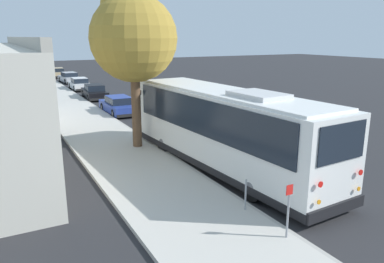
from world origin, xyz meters
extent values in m
plane|color=#28282B|center=(0.00, 0.00, 0.00)|extent=(160.00, 160.00, 0.00)
cube|color=beige|center=(0.00, 3.65, 0.07)|extent=(80.00, 3.79, 0.15)
cube|color=#AAA69D|center=(0.00, 1.69, 0.07)|extent=(80.00, 0.14, 0.15)
cube|color=white|center=(0.29, 0.31, 1.75)|extent=(11.39, 3.23, 2.98)
cube|color=black|center=(0.29, 0.31, 0.40)|extent=(11.45, 3.28, 0.28)
cube|color=black|center=(0.29, 0.31, 2.41)|extent=(10.48, 3.26, 1.43)
cube|color=black|center=(5.93, 0.68, 2.41)|extent=(0.17, 2.19, 1.50)
cube|color=black|center=(-5.35, -0.05, 2.51)|extent=(0.16, 2.01, 1.14)
cube|color=black|center=(5.93, 0.68, 3.10)|extent=(0.16, 1.81, 0.22)
cube|color=white|center=(0.29, 0.31, 3.28)|extent=(10.69, 2.95, 0.10)
cube|color=silver|center=(-1.72, 0.18, 3.40)|extent=(2.15, 1.55, 0.20)
cube|color=black|center=(5.96, 0.68, 0.44)|extent=(0.26, 2.53, 0.36)
cube|color=black|center=(-5.38, -0.05, 0.44)|extent=(0.26, 2.53, 0.36)
cylinder|color=red|center=(-5.50, 0.84, 1.46)|extent=(0.04, 0.18, 0.18)
cylinder|color=orange|center=(-5.50, 0.84, 0.92)|extent=(0.04, 0.14, 0.14)
cylinder|color=red|center=(-5.38, -0.96, 1.46)|extent=(0.04, 0.18, 0.18)
cylinder|color=orange|center=(-5.38, -0.96, 0.92)|extent=(0.04, 0.14, 0.14)
cube|color=white|center=(5.96, 1.52, 0.61)|extent=(0.06, 0.32, 0.18)
cube|color=white|center=(6.07, -0.15, 0.61)|extent=(0.06, 0.32, 0.18)
cube|color=black|center=(5.47, 2.06, 2.69)|extent=(0.07, 0.10, 0.24)
cylinder|color=black|center=(3.54, 1.63, 0.48)|extent=(0.98, 0.36, 0.96)
cylinder|color=slate|center=(3.54, 1.63, 0.48)|extent=(0.45, 0.35, 0.43)
cylinder|color=black|center=(3.68, -0.57, 0.48)|extent=(0.98, 0.36, 0.96)
cylinder|color=slate|center=(3.68, -0.57, 0.48)|extent=(0.45, 0.35, 0.43)
cylinder|color=black|center=(-2.93, 1.21, 0.48)|extent=(0.98, 0.36, 0.96)
cylinder|color=slate|center=(-2.93, 1.21, 0.48)|extent=(0.45, 0.35, 0.43)
cylinder|color=black|center=(-2.79, -0.99, 0.48)|extent=(0.98, 0.36, 0.96)
cylinder|color=slate|center=(-2.79, -0.99, 0.48)|extent=(0.45, 0.35, 0.43)
cube|color=navy|center=(13.87, 0.70, 0.45)|extent=(4.51, 1.74, 0.61)
cube|color=black|center=(13.75, 0.70, 1.00)|extent=(2.14, 1.50, 0.48)
cube|color=navy|center=(13.75, 0.70, 1.24)|extent=(2.05, 1.46, 0.05)
cube|color=black|center=(16.14, 0.71, 0.25)|extent=(0.09, 1.67, 0.20)
cube|color=black|center=(11.59, 0.69, 0.25)|extent=(0.09, 1.67, 0.20)
cylinder|color=black|center=(15.28, 1.50, 0.30)|extent=(0.61, 0.20, 0.61)
cylinder|color=slate|center=(15.28, 1.50, 0.30)|extent=(0.27, 0.22, 0.27)
cylinder|color=black|center=(15.29, -0.08, 0.30)|extent=(0.61, 0.20, 0.61)
cylinder|color=slate|center=(15.29, -0.08, 0.30)|extent=(0.27, 0.22, 0.27)
cylinder|color=black|center=(12.44, 1.48, 0.30)|extent=(0.61, 0.20, 0.61)
cylinder|color=slate|center=(12.44, 1.48, 0.30)|extent=(0.27, 0.22, 0.27)
cylinder|color=black|center=(12.45, -0.09, 0.30)|extent=(0.61, 0.20, 0.61)
cylinder|color=slate|center=(12.45, -0.09, 0.30)|extent=(0.27, 0.22, 0.27)
cube|color=black|center=(21.51, 0.57, 0.45)|extent=(4.62, 2.01, 0.60)
cube|color=black|center=(21.39, 0.58, 1.00)|extent=(2.23, 1.62, 0.48)
cube|color=black|center=(21.39, 0.58, 1.24)|extent=(2.14, 1.58, 0.05)
cube|color=black|center=(23.79, 0.42, 0.25)|extent=(0.19, 1.67, 0.20)
cube|color=black|center=(19.23, 0.71, 0.25)|extent=(0.19, 1.67, 0.20)
cylinder|color=black|center=(22.99, 1.26, 0.30)|extent=(0.62, 0.24, 0.61)
cylinder|color=slate|center=(22.99, 1.26, 0.30)|extent=(0.29, 0.24, 0.27)
cylinder|color=black|center=(22.88, -0.31, 0.30)|extent=(0.62, 0.24, 0.61)
cylinder|color=slate|center=(22.88, -0.31, 0.30)|extent=(0.29, 0.24, 0.27)
cylinder|color=black|center=(20.14, 1.44, 0.30)|extent=(0.62, 0.24, 0.61)
cylinder|color=slate|center=(20.14, 1.44, 0.30)|extent=(0.29, 0.24, 0.27)
cylinder|color=black|center=(20.04, -0.12, 0.30)|extent=(0.62, 0.24, 0.61)
cylinder|color=slate|center=(20.04, -0.12, 0.30)|extent=(0.29, 0.24, 0.27)
cube|color=silver|center=(28.03, 0.54, 0.45)|extent=(4.30, 1.74, 0.60)
cube|color=black|center=(27.92, 0.55, 0.99)|extent=(2.05, 1.47, 0.48)
cube|color=silver|center=(27.92, 0.55, 1.23)|extent=(1.97, 1.44, 0.05)
cube|color=black|center=(30.19, 0.51, 0.25)|extent=(0.11, 1.62, 0.20)
cube|color=black|center=(25.87, 0.58, 0.25)|extent=(0.11, 1.62, 0.20)
cylinder|color=black|center=(29.39, 1.28, 0.30)|extent=(0.60, 0.21, 0.60)
cylinder|color=slate|center=(29.39, 1.28, 0.30)|extent=(0.27, 0.22, 0.27)
cylinder|color=black|center=(29.36, -0.24, 0.30)|extent=(0.60, 0.21, 0.60)
cylinder|color=slate|center=(29.36, -0.24, 0.30)|extent=(0.27, 0.22, 0.27)
cylinder|color=black|center=(26.69, 1.33, 0.30)|extent=(0.60, 0.21, 0.60)
cylinder|color=slate|center=(26.69, 1.33, 0.30)|extent=(0.27, 0.22, 0.27)
cylinder|color=black|center=(26.67, -0.19, 0.30)|extent=(0.60, 0.21, 0.60)
cylinder|color=slate|center=(26.67, -0.19, 0.30)|extent=(0.27, 0.22, 0.27)
cube|color=#A8AAAF|center=(34.79, 0.36, 0.47)|extent=(4.40, 2.07, 0.62)
cube|color=black|center=(34.68, 0.35, 1.02)|extent=(2.14, 1.66, 0.48)
cube|color=#A8AAAF|center=(34.68, 0.35, 1.26)|extent=(2.05, 1.61, 0.05)
cube|color=black|center=(36.94, 0.53, 0.26)|extent=(0.21, 1.69, 0.20)
cube|color=black|center=(32.64, 0.19, 0.26)|extent=(0.21, 1.69, 0.20)
cylinder|color=black|center=(36.07, 1.26, 0.31)|extent=(0.64, 0.25, 0.63)
cylinder|color=slate|center=(36.07, 1.26, 0.31)|extent=(0.30, 0.24, 0.28)
cylinder|color=black|center=(36.20, -0.33, 0.31)|extent=(0.64, 0.25, 0.63)
cylinder|color=slate|center=(36.20, -0.33, 0.31)|extent=(0.30, 0.24, 0.28)
cylinder|color=black|center=(33.38, 1.05, 0.31)|extent=(0.64, 0.25, 0.63)
cylinder|color=slate|center=(33.38, 1.05, 0.31)|extent=(0.30, 0.24, 0.28)
cylinder|color=black|center=(33.51, -0.54, 0.31)|extent=(0.64, 0.25, 0.63)
cylinder|color=slate|center=(33.51, -0.54, 0.31)|extent=(0.30, 0.24, 0.28)
cube|color=tan|center=(42.10, 0.57, 0.47)|extent=(4.56, 1.79, 0.63)
cube|color=black|center=(41.99, 0.57, 1.03)|extent=(2.18, 1.49, 0.48)
cube|color=tan|center=(41.99, 0.57, 1.27)|extent=(2.09, 1.45, 0.05)
cube|color=black|center=(44.38, 0.50, 0.26)|extent=(0.13, 1.60, 0.20)
cube|color=black|center=(39.83, 0.64, 0.26)|extent=(0.13, 1.60, 0.20)
cylinder|color=black|center=(43.55, 1.27, 0.32)|extent=(0.64, 0.22, 0.64)
cylinder|color=slate|center=(43.55, 1.27, 0.32)|extent=(0.29, 0.23, 0.29)
cylinder|color=black|center=(43.50, -0.22, 0.32)|extent=(0.64, 0.22, 0.64)
cylinder|color=slate|center=(43.50, -0.22, 0.32)|extent=(0.29, 0.23, 0.29)
cylinder|color=black|center=(40.71, 1.36, 0.32)|extent=(0.64, 0.22, 0.64)
cylinder|color=slate|center=(40.71, 1.36, 0.32)|extent=(0.29, 0.23, 0.29)
cylinder|color=black|center=(40.66, -0.13, 0.32)|extent=(0.64, 0.22, 0.64)
cylinder|color=slate|center=(40.66, -0.13, 0.32)|extent=(0.29, 0.23, 0.29)
cylinder|color=brown|center=(4.72, 2.56, 2.05)|extent=(0.45, 0.45, 3.80)
sphere|color=olive|center=(4.72, 2.56, 5.38)|extent=(4.10, 4.10, 4.10)
sphere|color=#A58431|center=(5.23, 2.56, 6.71)|extent=(2.66, 2.66, 2.66)
cylinder|color=gray|center=(-5.52, 2.01, 0.77)|extent=(0.06, 0.06, 1.25)
cube|color=red|center=(-5.52, 2.01, 1.54)|extent=(0.02, 0.22, 0.28)
cylinder|color=gray|center=(-3.62, 2.01, 0.65)|extent=(0.06, 0.06, 1.01)
cube|color=#A9A497|center=(7.75, 7.22, 5.24)|extent=(18.78, 0.30, 0.40)
camera|label=1|loc=(-12.41, 8.58, 5.46)|focal=35.00mm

